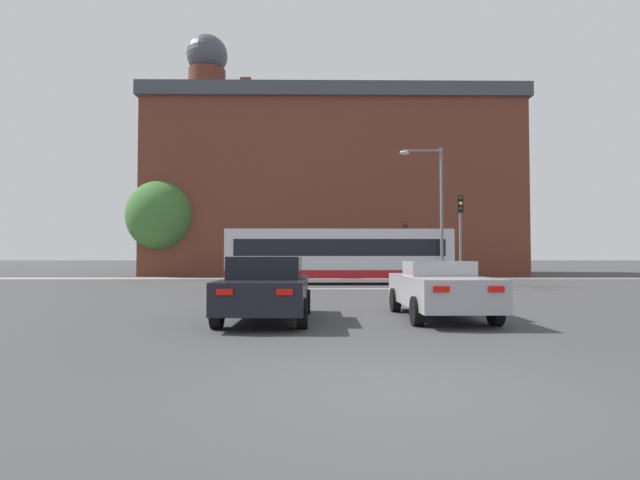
% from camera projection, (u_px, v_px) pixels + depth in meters
% --- Properties ---
extents(ground_plane, '(400.00, 400.00, 0.00)m').
position_uv_depth(ground_plane, '(403.00, 395.00, 5.40)').
color(ground_plane, '#3D3D3F').
extents(stop_line_strip, '(8.56, 0.30, 0.01)m').
position_uv_depth(stop_line_strip, '(335.00, 289.00, 23.22)').
color(stop_line_strip, silver).
rests_on(stop_line_strip, ground_plane).
extents(far_pavement, '(69.51, 2.50, 0.01)m').
position_uv_depth(far_pavement, '(328.00, 278.00, 34.45)').
color(far_pavement, gray).
rests_on(far_pavement, ground_plane).
extents(brick_civic_building, '(30.48, 14.02, 21.47)m').
position_uv_depth(brick_civic_building, '(330.00, 188.00, 44.63)').
color(brick_civic_building, brown).
rests_on(brick_civic_building, ground_plane).
extents(car_saloon_left, '(2.03, 4.39, 1.49)m').
position_uv_depth(car_saloon_left, '(267.00, 288.00, 11.68)').
color(car_saloon_left, black).
rests_on(car_saloon_left, ground_plane).
extents(car_roadster_right, '(1.95, 4.51, 1.39)m').
position_uv_depth(car_roadster_right, '(439.00, 289.00, 12.17)').
color(car_roadster_right, '#9E9EA3').
rests_on(car_roadster_right, ground_plane).
extents(bus_crossing_lead, '(12.26, 2.70, 2.99)m').
position_uv_depth(bus_crossing_lead, '(339.00, 255.00, 27.64)').
color(bus_crossing_lead, silver).
rests_on(bus_crossing_lead, ground_plane).
extents(traffic_light_far_right, '(0.26, 0.31, 3.84)m').
position_uv_depth(traffic_light_far_right, '(405.00, 240.00, 33.73)').
color(traffic_light_far_right, slate).
rests_on(traffic_light_far_right, ground_plane).
extents(traffic_light_near_right, '(0.26, 0.31, 4.38)m').
position_uv_depth(traffic_light_near_right, '(460.00, 226.00, 23.33)').
color(traffic_light_near_right, slate).
rests_on(traffic_light_near_right, ground_plane).
extents(street_lamp_junction, '(2.26, 0.36, 7.20)m').
position_uv_depth(street_lamp_junction, '(434.00, 201.00, 26.01)').
color(street_lamp_junction, slate).
rests_on(street_lamp_junction, ground_plane).
extents(pedestrian_waiting, '(0.33, 0.45, 1.71)m').
position_uv_depth(pedestrian_waiting, '(340.00, 264.00, 33.91)').
color(pedestrian_waiting, brown).
rests_on(pedestrian_waiting, ground_plane).
extents(tree_by_building, '(5.08, 5.08, 7.31)m').
position_uv_depth(tree_by_building, '(160.00, 216.00, 38.10)').
color(tree_by_building, '#4C3823').
rests_on(tree_by_building, ground_plane).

